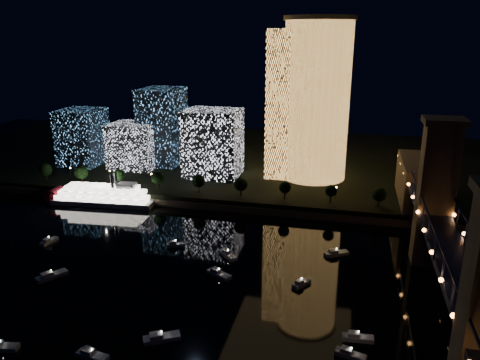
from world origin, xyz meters
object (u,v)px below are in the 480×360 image
object	(u,v)px
tower_rectangular	(292,105)
truss_bridge	(461,288)
tower_cylindrical	(316,100)
riverboat	(99,196)

from	to	relation	value
tower_rectangular	truss_bridge	distance (m)	138.11
truss_bridge	tower_cylindrical	bearing A→B (deg)	110.68
tower_cylindrical	riverboat	xyz separation A→B (m)	(-93.52, -49.64, -40.28)
tower_cylindrical	riverboat	world-z (taller)	tower_cylindrical
tower_cylindrical	tower_rectangular	bearing A→B (deg)	174.61
tower_rectangular	truss_bridge	size ratio (longest dim) A/B	0.27
truss_bridge	riverboat	world-z (taller)	truss_bridge
truss_bridge	riverboat	distance (m)	157.42
tower_cylindrical	riverboat	bearing A→B (deg)	-152.04
tower_cylindrical	truss_bridge	xyz separation A→B (m)	(45.92, -121.64, -27.94)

